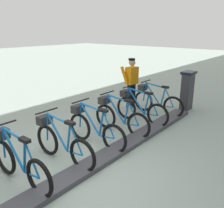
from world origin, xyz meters
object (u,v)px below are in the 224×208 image
at_px(bike_docked_1, 139,108).
at_px(bike_docked_4, 61,142).
at_px(bike_docked_5, 18,161).
at_px(worker_near_rack, 131,81).
at_px(bike_docked_0, 156,101).
at_px(bike_docked_2, 119,117).
at_px(payment_kiosk, 187,90).
at_px(bike_docked_3, 94,128).

relative_size(bike_docked_1, bike_docked_4, 1.00).
relative_size(bike_docked_5, worker_near_rack, 1.04).
relative_size(bike_docked_0, bike_docked_2, 1.00).
distance_m(bike_docked_4, worker_near_rack, 4.02).
bearing_deg(bike_docked_0, payment_kiosk, -119.30).
xyz_separation_m(payment_kiosk, bike_docked_2, (0.57, 2.91, -0.24)).
bearing_deg(worker_near_rack, bike_docked_0, 175.15).
bearing_deg(payment_kiosk, bike_docked_1, 73.76).
xyz_separation_m(bike_docked_1, worker_near_rack, (1.01, -1.03, 0.48)).
relative_size(bike_docked_3, bike_docked_5, 1.00).
bearing_deg(bike_docked_2, bike_docked_0, -90.00).
xyz_separation_m(bike_docked_2, worker_near_rack, (1.01, -1.97, 0.48)).
xyz_separation_m(bike_docked_2, bike_docked_3, (0.00, 0.94, 0.00)).
relative_size(bike_docked_1, worker_near_rack, 1.04).
height_order(bike_docked_3, worker_near_rack, worker_near_rack).
bearing_deg(bike_docked_1, bike_docked_2, 90.00).
height_order(payment_kiosk, bike_docked_2, payment_kiosk).
bearing_deg(bike_docked_4, payment_kiosk, -96.80).
distance_m(bike_docked_0, worker_near_rack, 1.12).
bearing_deg(bike_docked_3, bike_docked_0, -90.00).
bearing_deg(bike_docked_3, bike_docked_5, 90.00).
bearing_deg(bike_docked_5, bike_docked_4, -90.00).
bearing_deg(bike_docked_5, bike_docked_3, -90.00).
distance_m(bike_docked_1, bike_docked_5, 3.77).
height_order(bike_docked_1, bike_docked_3, same).
height_order(bike_docked_0, worker_near_rack, worker_near_rack).
relative_size(bike_docked_4, bike_docked_5, 1.00).
xyz_separation_m(payment_kiosk, bike_docked_5, (0.57, 5.74, -0.24)).
relative_size(payment_kiosk, bike_docked_5, 0.74).
distance_m(bike_docked_2, bike_docked_4, 1.89).
distance_m(bike_docked_1, worker_near_rack, 1.52).
distance_m(bike_docked_1, bike_docked_3, 1.89).
bearing_deg(bike_docked_2, worker_near_rack, -62.98).
xyz_separation_m(bike_docked_5, worker_near_rack, (1.01, -4.80, 0.48)).
height_order(bike_docked_1, bike_docked_4, same).
relative_size(bike_docked_3, worker_near_rack, 1.04).
height_order(bike_docked_4, bike_docked_5, same).
xyz_separation_m(bike_docked_4, worker_near_rack, (1.01, -3.86, 0.48)).
bearing_deg(bike_docked_4, bike_docked_5, 90.00).
distance_m(bike_docked_0, bike_docked_3, 2.83).
height_order(bike_docked_0, bike_docked_4, same).
xyz_separation_m(bike_docked_0, bike_docked_2, (0.00, 1.89, 0.00)).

